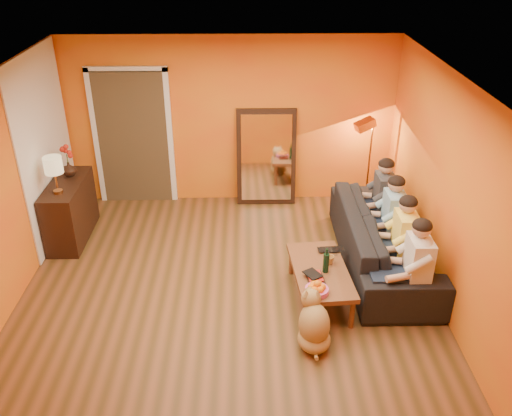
{
  "coord_description": "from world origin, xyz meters",
  "views": [
    {
      "loc": [
        0.24,
        -5.17,
        4.03
      ],
      "look_at": [
        0.35,
        0.5,
        1.0
      ],
      "focal_mm": 38.0,
      "sensor_mm": 36.0,
      "label": 1
    }
  ],
  "objects_px": {
    "wine_bottle": "(326,260)",
    "tumbler": "(330,260)",
    "sideboard": "(70,211)",
    "person_mid_right": "(393,219)",
    "mirror_frame": "(266,157)",
    "coffee_table": "(320,284)",
    "laptop": "(332,252)",
    "table_lamp": "(55,175)",
    "sofa": "(383,239)",
    "person_far_right": "(383,200)",
    "person_mid_left": "(404,242)",
    "vase": "(69,169)",
    "floor_lamp": "(369,166)",
    "dog": "(314,321)",
    "person_far_left": "(417,268)"
  },
  "relations": [
    {
      "from": "wine_bottle",
      "to": "tumbler",
      "type": "bearing_deg",
      "value": 67.62
    },
    {
      "from": "sideboard",
      "to": "wine_bottle",
      "type": "distance_m",
      "value": 3.73
    },
    {
      "from": "person_mid_right",
      "to": "tumbler",
      "type": "xyz_separation_m",
      "value": [
        -0.91,
        -0.72,
        -0.14
      ]
    },
    {
      "from": "wine_bottle",
      "to": "mirror_frame",
      "type": "bearing_deg",
      "value": 102.79
    },
    {
      "from": "coffee_table",
      "to": "laptop",
      "type": "xyz_separation_m",
      "value": [
        0.18,
        0.35,
        0.22
      ]
    },
    {
      "from": "table_lamp",
      "to": "person_mid_right",
      "type": "distance_m",
      "value": 4.41
    },
    {
      "from": "sofa",
      "to": "person_far_right",
      "type": "xyz_separation_m",
      "value": [
        0.13,
        0.65,
        0.24
      ]
    },
    {
      "from": "sofa",
      "to": "person_mid_left",
      "type": "xyz_separation_m",
      "value": [
        0.13,
        -0.45,
        0.24
      ]
    },
    {
      "from": "mirror_frame",
      "to": "sofa",
      "type": "bearing_deg",
      "value": -51.8
    },
    {
      "from": "sideboard",
      "to": "table_lamp",
      "type": "height_order",
      "value": "table_lamp"
    },
    {
      "from": "mirror_frame",
      "to": "vase",
      "type": "distance_m",
      "value": 2.92
    },
    {
      "from": "person_mid_right",
      "to": "wine_bottle",
      "type": "distance_m",
      "value": 1.32
    },
    {
      "from": "coffee_table",
      "to": "person_mid_right",
      "type": "relative_size",
      "value": 1.0
    },
    {
      "from": "table_lamp",
      "to": "sofa",
      "type": "relative_size",
      "value": 0.2
    },
    {
      "from": "floor_lamp",
      "to": "person_mid_left",
      "type": "xyz_separation_m",
      "value": [
        0.03,
        -2.01,
        -0.11
      ]
    },
    {
      "from": "floor_lamp",
      "to": "person_mid_left",
      "type": "bearing_deg",
      "value": -104.29
    },
    {
      "from": "sideboard",
      "to": "coffee_table",
      "type": "bearing_deg",
      "value": -24.18
    },
    {
      "from": "wine_bottle",
      "to": "sofa",
      "type": "bearing_deg",
      "value": 42.63
    },
    {
      "from": "sofa",
      "to": "laptop",
      "type": "xyz_separation_m",
      "value": [
        -0.72,
        -0.39,
        0.06
      ]
    },
    {
      "from": "mirror_frame",
      "to": "sideboard",
      "type": "distance_m",
      "value": 3.01
    },
    {
      "from": "sideboard",
      "to": "dog",
      "type": "xyz_separation_m",
      "value": [
        3.18,
        -2.29,
        -0.1
      ]
    },
    {
      "from": "sofa",
      "to": "person_mid_right",
      "type": "height_order",
      "value": "person_mid_right"
    },
    {
      "from": "sideboard",
      "to": "floor_lamp",
      "type": "height_order",
      "value": "floor_lamp"
    },
    {
      "from": "sideboard",
      "to": "coffee_table",
      "type": "distance_m",
      "value": 3.66
    },
    {
      "from": "person_far_right",
      "to": "laptop",
      "type": "distance_m",
      "value": 1.35
    },
    {
      "from": "person_far_left",
      "to": "laptop",
      "type": "relative_size",
      "value": 3.76
    },
    {
      "from": "table_lamp",
      "to": "laptop",
      "type": "height_order",
      "value": "table_lamp"
    },
    {
      "from": "dog",
      "to": "tumbler",
      "type": "xyz_separation_m",
      "value": [
        0.28,
        0.92,
        0.15
      ]
    },
    {
      "from": "mirror_frame",
      "to": "floor_lamp",
      "type": "bearing_deg",
      "value": -10.24
    },
    {
      "from": "table_lamp",
      "to": "vase",
      "type": "relative_size",
      "value": 2.53
    },
    {
      "from": "mirror_frame",
      "to": "laptop",
      "type": "height_order",
      "value": "mirror_frame"
    },
    {
      "from": "dog",
      "to": "person_far_right",
      "type": "distance_m",
      "value": 2.5
    },
    {
      "from": "wine_bottle",
      "to": "sideboard",
      "type": "bearing_deg",
      "value": 155.44
    },
    {
      "from": "dog",
      "to": "sideboard",
      "type": "bearing_deg",
      "value": 164.95
    },
    {
      "from": "sofa",
      "to": "person_far_left",
      "type": "bearing_deg",
      "value": -172.59
    },
    {
      "from": "sofa",
      "to": "dog",
      "type": "distance_m",
      "value": 1.86
    },
    {
      "from": "dog",
      "to": "laptop",
      "type": "bearing_deg",
      "value": 94.37
    },
    {
      "from": "sideboard",
      "to": "floor_lamp",
      "type": "relative_size",
      "value": 0.82
    },
    {
      "from": "person_far_right",
      "to": "tumbler",
      "type": "xyz_separation_m",
      "value": [
        -0.91,
        -1.27,
        -0.14
      ]
    },
    {
      "from": "person_mid_right",
      "to": "vase",
      "type": "bearing_deg",
      "value": 168.21
    },
    {
      "from": "person_far_left",
      "to": "mirror_frame",
      "type": "bearing_deg",
      "value": 119.07
    },
    {
      "from": "table_lamp",
      "to": "person_mid_left",
      "type": "distance_m",
      "value": 4.49
    },
    {
      "from": "vase",
      "to": "sofa",
      "type": "bearing_deg",
      "value": -13.43
    },
    {
      "from": "mirror_frame",
      "to": "coffee_table",
      "type": "distance_m",
      "value": 2.69
    },
    {
      "from": "floor_lamp",
      "to": "tumbler",
      "type": "xyz_separation_m",
      "value": [
        -0.88,
        -2.18,
        -0.25
      ]
    },
    {
      "from": "dog",
      "to": "tumbler",
      "type": "relative_size",
      "value": 5.91
    },
    {
      "from": "sofa",
      "to": "laptop",
      "type": "bearing_deg",
      "value": 118.05
    },
    {
      "from": "mirror_frame",
      "to": "table_lamp",
      "type": "relative_size",
      "value": 2.98
    },
    {
      "from": "dog",
      "to": "person_far_left",
      "type": "height_order",
      "value": "person_far_left"
    },
    {
      "from": "person_far_left",
      "to": "wine_bottle",
      "type": "distance_m",
      "value": 1.01
    }
  ]
}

